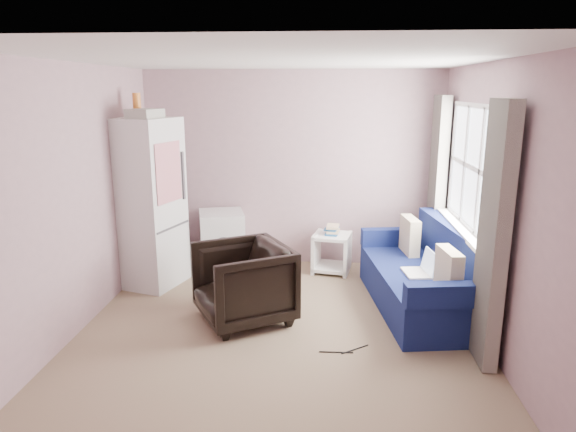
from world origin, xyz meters
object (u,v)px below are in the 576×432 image
object	(u,v)px
fridge	(147,202)
sofa	(426,279)
side_table	(332,250)
washing_machine	(222,240)
armchair	(243,279)

from	to	relation	value
fridge	sofa	size ratio (longest dim) A/B	1.08
side_table	fridge	bearing A→B (deg)	-165.59
fridge	sofa	distance (m)	3.23
washing_machine	side_table	size ratio (longest dim) A/B	1.25
fridge	washing_machine	xyz separation A→B (m)	(0.76, 0.52, -0.59)
armchair	fridge	xyz separation A→B (m)	(-1.25, 0.93, 0.56)
side_table	sofa	xyz separation A→B (m)	(0.97, -1.04, 0.03)
fridge	washing_machine	bearing A→B (deg)	51.74
fridge	side_table	xyz separation A→B (m)	(2.15, 0.55, -0.70)
fridge	sofa	xyz separation A→B (m)	(3.12, -0.49, -0.67)
fridge	washing_machine	distance (m)	1.09
fridge	sofa	world-z (taller)	fridge
washing_machine	sofa	size ratio (longest dim) A/B	0.37
sofa	washing_machine	bearing A→B (deg)	149.02
fridge	washing_machine	world-z (taller)	fridge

